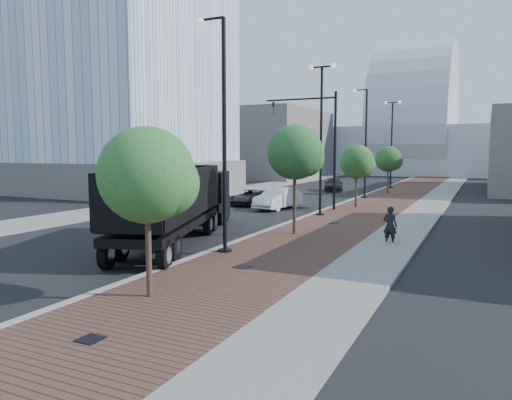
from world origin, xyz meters
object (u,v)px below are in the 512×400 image
at_px(dump_truck, 190,205).
at_px(pedestrian, 390,226).
at_px(dark_car_mid, 249,197).
at_px(white_sedan, 278,198).

height_order(dump_truck, pedestrian, dump_truck).
distance_m(dark_car_mid, pedestrian, 16.58).
xyz_separation_m(white_sedan, pedestrian, (9.45, -9.70, 0.10)).
distance_m(dump_truck, white_sedan, 10.97).
relative_size(white_sedan, dark_car_mid, 1.10).
bearing_deg(white_sedan, pedestrian, -38.95).
distance_m(dump_truck, dark_car_mid, 12.63).
bearing_deg(pedestrian, dark_car_mid, -31.67).
relative_size(dump_truck, white_sedan, 2.94).
xyz_separation_m(dump_truck, dark_car_mid, (-2.82, 12.28, -0.84)).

